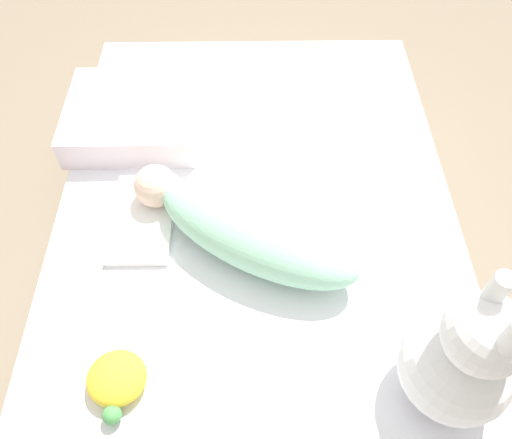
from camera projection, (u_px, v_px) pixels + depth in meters
The scene contains 7 objects.
ground_plane at pixel (256, 264), 1.40m from camera, with size 12.00×12.00×0.00m, color #7A6B56.
bed_mattress at pixel (256, 242), 1.31m from camera, with size 1.45×0.98×0.22m.
burp_cloth at pixel (143, 219), 1.21m from camera, with size 0.26×0.15×0.02m.
swaddled_baby at pixel (247, 226), 1.12m from camera, with size 0.42×0.55×0.14m.
pillow at pixel (133, 116), 1.37m from camera, with size 0.31×0.35×0.09m.
bunny_plush at pixel (462, 360), 0.87m from camera, with size 0.20×0.20×0.36m.
turtle_plush at pixel (116, 380), 0.96m from camera, with size 0.14×0.12×0.06m.
Camera 1 is at (0.73, -0.01, 1.20)m, focal length 35.00 mm.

